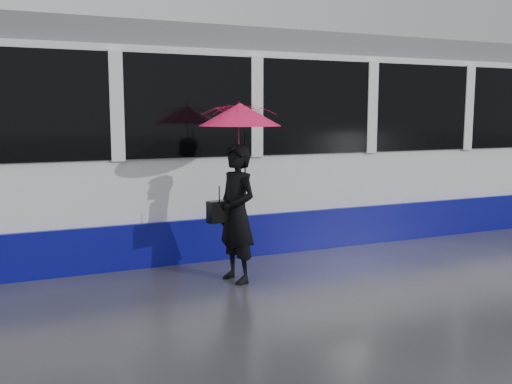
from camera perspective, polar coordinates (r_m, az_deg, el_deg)
name	(u,v)px	position (r m, az deg, el deg)	size (l,w,h in m)	color
ground	(230,286)	(7.11, -2.58, -9.38)	(90.00, 90.00, 0.00)	#29292D
rails	(175,243)	(9.40, -8.13, -5.11)	(34.00, 1.51, 0.02)	#3F3D38
tram	(254,142)	(9.66, -0.18, 5.07)	(26.00, 2.56, 3.35)	white
woman	(237,214)	(7.12, -1.95, -2.19)	(0.63, 0.41, 1.73)	black
umbrella	(240,131)	(7.03, -1.61, 6.15)	(1.24, 1.24, 1.17)	#FC1592
handbag	(219,211)	(7.05, -3.68, -1.95)	(0.33, 0.21, 0.45)	black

